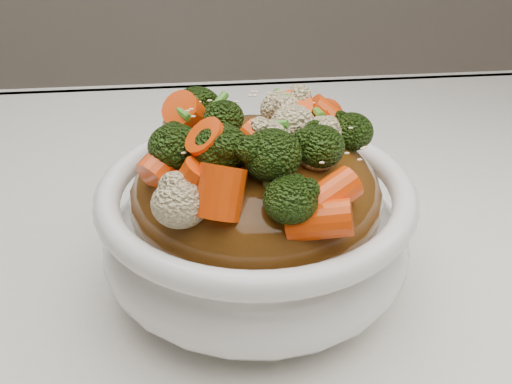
{
  "coord_description": "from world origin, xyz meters",
  "views": [
    {
      "loc": [
        -0.08,
        -0.39,
        1.05
      ],
      "look_at": [
        -0.05,
        -0.02,
        0.83
      ],
      "focal_mm": 42.0,
      "sensor_mm": 36.0,
      "label": 1
    }
  ],
  "objects": [
    {
      "name": "sesame_seeds",
      "position": [
        -0.05,
        -0.02,
        0.89
      ],
      "size": [
        0.21,
        0.21,
        0.01
      ],
      "primitive_type": null,
      "rotation": [
        0.0,
        0.0,
        -0.4
      ],
      "color": "beige",
      "rests_on": "sauce_base"
    },
    {
      "name": "bowl",
      "position": [
        -0.05,
        -0.02,
        0.79
      ],
      "size": [
        0.3,
        0.3,
        0.09
      ],
      "primitive_type": null,
      "rotation": [
        0.0,
        0.0,
        -0.4
      ],
      "color": "white",
      "rests_on": "tablecloth"
    },
    {
      "name": "carrots",
      "position": [
        -0.05,
        -0.02,
        0.89
      ],
      "size": [
        0.24,
        0.24,
        0.05
      ],
      "primitive_type": null,
      "rotation": [
        0.0,
        0.0,
        -0.4
      ],
      "color": "#EA4307",
      "rests_on": "sauce_base"
    },
    {
      "name": "tablecloth",
      "position": [
        0.0,
        0.0,
        0.73
      ],
      "size": [
        1.2,
        0.8,
        0.04
      ],
      "primitive_type": "cube",
      "color": "white",
      "rests_on": "dining_table"
    },
    {
      "name": "sauce_base",
      "position": [
        -0.05,
        -0.02,
        0.83
      ],
      "size": [
        0.24,
        0.24,
        0.1
      ],
      "primitive_type": "ellipsoid",
      "rotation": [
        0.0,
        0.0,
        -0.4
      ],
      "color": "#502D0D",
      "rests_on": "bowl"
    },
    {
      "name": "broccoli",
      "position": [
        -0.05,
        -0.02,
        0.89
      ],
      "size": [
        0.24,
        0.24,
        0.05
      ],
      "primitive_type": null,
      "rotation": [
        0.0,
        0.0,
        -0.4
      ],
      "color": "black",
      "rests_on": "sauce_base"
    },
    {
      "name": "scallions",
      "position": [
        -0.05,
        -0.02,
        0.89
      ],
      "size": [
        0.18,
        0.18,
        0.02
      ],
      "primitive_type": null,
      "rotation": [
        0.0,
        0.0,
        -0.4
      ],
      "color": "#38801D",
      "rests_on": "sauce_base"
    },
    {
      "name": "cauliflower",
      "position": [
        -0.05,
        -0.02,
        0.89
      ],
      "size": [
        0.24,
        0.24,
        0.04
      ],
      "primitive_type": null,
      "rotation": [
        0.0,
        0.0,
        -0.4
      ],
      "color": "beige",
      "rests_on": "sauce_base"
    }
  ]
}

